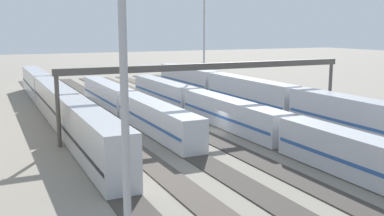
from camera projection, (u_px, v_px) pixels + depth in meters
The scene contains 16 objects.
ground_plane at pixel (216, 131), 57.33m from camera, with size 400.00×400.00×0.00m, color gray.
track_bed_0 at pixel (321, 119), 64.70m from camera, with size 140.00×2.80×0.12m, color #3D3833.
track_bed_1 at pixel (294, 122), 62.59m from camera, with size 140.00×2.80×0.12m, color #3D3833.
track_bed_2 at pixel (264, 125), 60.48m from camera, with size 140.00×2.80×0.12m, color #4C443D.
track_bed_3 at pixel (233, 129), 58.37m from camera, with size 140.00×2.80×0.12m, color #4C443D.
track_bed_4 at pixel (199, 133), 56.27m from camera, with size 140.00×2.80×0.12m, color #3D3833.
track_bed_5 at pixel (162, 137), 54.16m from camera, with size 140.00×2.80×0.12m, color #3D3833.
track_bed_6 at pixel (123, 141), 52.05m from camera, with size 140.00×2.80×0.12m, color #4C443D.
track_bed_7 at pixel (80, 146), 49.94m from camera, with size 140.00×2.80×0.12m, color #3D3833.
train_on_track_5 at pixel (128, 104), 66.37m from camera, with size 47.20×3.06×3.80m.
train_on_track_7 at pixel (54, 100), 65.80m from camera, with size 71.40×3.06×5.00m.
train_on_track_0 at pixel (265, 93), 77.05m from camera, with size 47.20×3.00×3.80m.
train_on_track_3 at pixel (230, 114), 58.59m from camera, with size 71.40×3.06×3.80m.
train_on_track_1 at pixel (295, 105), 61.93m from camera, with size 95.60×3.06×5.00m.
light_mast_0 at pixel (204, 4), 99.99m from camera, with size 2.80×0.70×29.77m.
signal_gantry at pixel (214, 71), 56.64m from camera, with size 0.70×40.00×8.80m.
Camera 1 is at (-49.17, 26.77, 13.08)m, focal length 41.31 mm.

